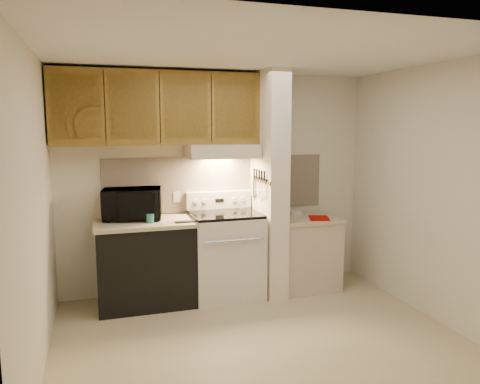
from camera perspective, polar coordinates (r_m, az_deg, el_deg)
name	(u,v)px	position (r m, az deg, el deg)	size (l,w,h in m)	color
floor	(260,339)	(4.41, 2.45, -17.51)	(3.60, 3.60, 0.00)	#BFB38D
ceiling	(262,53)	(4.02, 2.67, 16.60)	(3.60, 3.60, 0.00)	white
wall_back	(217,182)	(5.45, -2.79, 1.20)	(3.60, 0.02, 2.50)	beige
wall_left	(34,214)	(3.82, -23.77, -2.49)	(0.02, 3.00, 2.50)	beige
wall_right	(435,193)	(4.93, 22.64, -0.16)	(0.02, 3.00, 2.50)	beige
backsplash	(218,184)	(5.44, -2.76, 1.03)	(2.60, 0.02, 0.63)	beige
range_body	(225,256)	(5.28, -1.79, -7.78)	(0.76, 0.65, 0.92)	silver
oven_window	(233,260)	(4.97, -0.80, -8.30)	(0.50, 0.01, 0.30)	black
oven_handle	(234,241)	(4.88, -0.68, -5.94)	(0.02, 0.02, 0.65)	silver
cooktop	(225,214)	(5.17, -1.81, -2.71)	(0.74, 0.64, 0.03)	black
range_backguard	(219,200)	(5.42, -2.62, -0.97)	(0.76, 0.08, 0.20)	silver
range_display	(220,200)	(5.38, -2.51, -1.04)	(0.10, 0.01, 0.04)	black
range_knob_left_outer	(196,202)	(5.31, -5.42, -1.18)	(0.05, 0.05, 0.02)	silver
range_knob_left_inner	(204,201)	(5.33, -4.37, -1.13)	(0.05, 0.05, 0.02)	silver
range_knob_right_inner	(235,200)	(5.42, -0.66, -0.95)	(0.05, 0.05, 0.02)	silver
range_knob_right_outer	(243,199)	(5.45, 0.35, -0.90)	(0.05, 0.05, 0.02)	silver
dishwasher_front	(146,265)	(5.14, -11.42, -8.67)	(1.00, 0.63, 0.87)	black
left_countertop	(144,223)	(5.03, -11.57, -3.70)	(1.04, 0.67, 0.04)	#C1B597
spoon_rest	(186,222)	(4.88, -6.66, -3.61)	(0.21, 0.07, 0.01)	black
teal_jar	(150,218)	(4.92, -10.89, -3.15)	(0.08, 0.08, 0.09)	#2B706F
outlet	(177,197)	(5.35, -7.70, -0.62)	(0.08, 0.01, 0.12)	beige
microwave	(132,204)	(5.12, -12.99, -1.40)	(0.60, 0.41, 0.33)	black
partition_pillar	(269,184)	(5.27, 3.54, 0.96)	(0.22, 0.70, 2.50)	#F0E1CC
pillar_trim	(259,180)	(5.23, 2.36, 1.46)	(0.01, 0.70, 0.04)	olive
knife_strip	(260,179)	(5.17, 2.48, 1.61)	(0.02, 0.42, 0.04)	black
knife_blade_a	(264,190)	(5.03, 2.96, 0.28)	(0.01, 0.04, 0.16)	silver
knife_handle_a	(264,176)	(5.01, 2.98, 1.97)	(0.02, 0.02, 0.10)	black
knife_blade_b	(262,190)	(5.11, 2.65, 0.28)	(0.01, 0.04, 0.18)	silver
knife_handle_b	(262,175)	(5.09, 2.65, 2.07)	(0.02, 0.02, 0.10)	black
knife_blade_c	(259,190)	(5.18, 2.39, 0.28)	(0.01, 0.04, 0.20)	silver
knife_handle_c	(259,174)	(5.16, 2.36, 2.16)	(0.02, 0.02, 0.10)	black
knife_blade_d	(257,187)	(5.26, 2.04, 0.63)	(0.01, 0.04, 0.16)	silver
knife_handle_d	(257,174)	(5.25, 2.04, 2.26)	(0.02, 0.02, 0.10)	black
knife_blade_e	(255,187)	(5.32, 1.82, 0.61)	(0.01, 0.04, 0.18)	silver
knife_handle_e	(254,173)	(5.33, 1.74, 2.35)	(0.02, 0.02, 0.10)	black
oven_mitt	(253,186)	(5.39, 1.58, 0.76)	(0.03, 0.10, 0.23)	gray
right_cab_base	(305,254)	(5.62, 7.89, -7.45)	(0.70, 0.60, 0.81)	beige
right_countertop	(305,218)	(5.52, 7.98, -3.20)	(0.74, 0.64, 0.04)	#C1B597
red_folder	(319,218)	(5.42, 9.62, -3.16)	(0.22, 0.30, 0.01)	#AC0703
white_box	(295,213)	(5.65, 6.75, -2.51)	(0.14, 0.09, 0.04)	white
range_hood	(222,151)	(5.20, -2.21, 5.02)	(0.78, 0.44, 0.15)	beige
hood_lip	(227,156)	(5.00, -1.58, 4.39)	(0.78, 0.04, 0.06)	beige
upper_cabinets	(158,108)	(5.11, -9.99, 10.01)	(2.18, 0.33, 0.77)	olive
cab_door_a	(76,107)	(4.91, -19.39, 9.76)	(0.46, 0.01, 0.63)	olive
cab_gap_a	(105,107)	(4.91, -16.16, 9.89)	(0.01, 0.01, 0.73)	black
cab_door_b	(133,108)	(4.92, -12.94, 10.00)	(0.46, 0.01, 0.63)	olive
cab_gap_b	(160,108)	(4.95, -9.74, 10.08)	(0.01, 0.01, 0.73)	black
cab_door_c	(186,108)	(4.99, -6.60, 10.12)	(0.46, 0.01, 0.63)	olive
cab_gap_c	(211,108)	(5.05, -3.51, 10.14)	(0.01, 0.01, 0.73)	black
cab_door_d	(236,109)	(5.12, -0.50, 10.13)	(0.46, 0.01, 0.63)	olive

